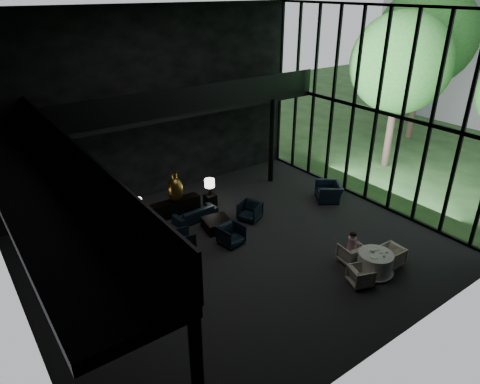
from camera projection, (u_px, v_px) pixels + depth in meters
floor at (238, 249)px, 15.44m from camera, size 14.00×12.00×0.02m
ceiling at (238, 9)px, 11.95m from camera, size 14.00×12.00×0.02m
wall_back at (156, 106)px, 18.07m from camera, size 14.00×0.04×8.00m
wall_front at (399, 219)px, 9.32m from camera, size 14.00×0.04×8.00m
curtain_wall at (377, 111)px, 17.36m from camera, size 0.20×12.00×8.00m
mezzanine_left at (41, 192)px, 10.53m from camera, size 2.00×12.00×0.25m
mezzanine_back at (188, 107)px, 17.87m from camera, size 12.00×2.00×0.25m
railing_left at (78, 161)px, 10.79m from camera, size 0.06×12.00×1.00m
railing_back at (200, 98)px, 16.88m from camera, size 12.00×0.06×1.00m
column_nw at (42, 180)px, 16.08m from camera, size 0.24×0.24×4.00m
column_ne at (272, 142)px, 20.02m from camera, size 0.24×0.24×4.00m
tree_near at (400, 63)px, 20.42m from camera, size 4.80×4.80×7.65m
tree_far at (426, 37)px, 24.19m from camera, size 5.60×5.60×8.80m
console at (176, 207)px, 17.65m from camera, size 2.11×0.48×0.67m
bronze_urn at (175, 189)px, 17.22m from camera, size 0.66×0.66×1.23m
side_table_left at (139, 219)px, 16.90m from camera, size 0.48×0.48×0.52m
table_lamp_left at (137, 203)px, 16.57m from camera, size 0.39×0.39×0.65m
side_table_right at (210, 200)px, 18.43m from camera, size 0.46×0.46×0.50m
table_lamp_right at (210, 184)px, 18.11m from camera, size 0.43×0.43×0.72m
sofa at (195, 212)px, 17.29m from camera, size 1.65×0.58×0.63m
lounge_armchair_west at (184, 239)px, 15.42m from camera, size 0.69×0.73×0.68m
lounge_armchair_east at (250, 210)px, 17.22m from camera, size 1.12×1.15×0.91m
lounge_armchair_south at (231, 233)px, 15.59m from camera, size 0.96×0.92×0.88m
window_armchair at (329, 188)px, 18.78m from camera, size 1.45×1.57×1.15m
coffee_table at (217, 224)px, 16.63m from camera, size 1.13×1.13×0.43m
dining_table at (374, 264)px, 14.05m from camera, size 1.29×1.29×0.75m
dining_chair_north at (351, 253)px, 14.57m from camera, size 0.82×0.78×0.75m
dining_chair_east at (391, 256)px, 14.42m from camera, size 0.71×0.76×0.75m
dining_chair_west at (361, 276)px, 13.51m from camera, size 0.76×0.78×0.64m
child at (352, 241)px, 14.52m from camera, size 0.31×0.31×0.66m
plate_a at (374, 257)px, 13.69m from camera, size 0.27×0.27×0.02m
plate_b at (376, 249)px, 14.11m from camera, size 0.30×0.30×0.02m
saucer at (381, 252)px, 13.93m from camera, size 0.19×0.19×0.01m
coffee_cup at (387, 252)px, 13.90m from camera, size 0.09×0.09×0.06m
cereal_bowl at (372, 250)px, 13.96m from camera, size 0.16×0.16×0.08m
cream_pot at (384, 256)px, 13.67m from camera, size 0.07×0.07×0.07m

